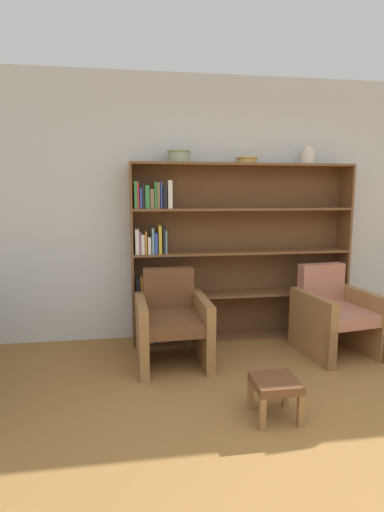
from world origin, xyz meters
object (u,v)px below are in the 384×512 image
(vase_tall, at_px, (308,156))
(footstool, at_px, (275,387))
(armchair_cushioned, at_px, (334,314))
(bowl_copper, at_px, (179,156))
(bowl_sage, at_px, (247,160))
(bookshelf, at_px, (223,254))
(armchair_leather, at_px, (172,322))

(vase_tall, relative_size, footstool, 0.61)
(vase_tall, xyz_separation_m, armchair_cushioned, (0.10, -0.53, -1.55))
(bowl_copper, bearing_deg, bowl_sage, 0.00)
(vase_tall, distance_m, footstool, 2.48)
(bookshelf, bearing_deg, vase_tall, -1.58)
(bowl_sage, bearing_deg, bowl_copper, -180.00)
(bowl_sage, height_order, footstool, bowl_sage)
(bookshelf, relative_size, armchair_leather, 2.76)
(bowl_copper, height_order, armchair_leather, bowl_copper)
(footstool, bearing_deg, bowl_copper, 106.64)
(armchair_leather, bearing_deg, vase_tall, -162.48)
(bowl_sage, distance_m, footstool, 2.30)
(vase_tall, distance_m, armchair_leather, 2.21)
(armchair_cushioned, height_order, footstool, armchair_cushioned)
(bowl_copper, distance_m, vase_tall, 1.35)
(armchair_leather, relative_size, footstool, 2.75)
(bookshelf, relative_size, bowl_copper, 9.85)
(footstool, bearing_deg, armchair_leather, 120.11)
(armchair_leather, relative_size, armchair_cushioned, 1.00)
(bowl_copper, height_order, vase_tall, vase_tall)
(bowl_copper, xyz_separation_m, armchair_leather, (-0.14, -0.53, -1.54))
(bowl_copper, bearing_deg, armchair_leather, -104.36)
(bowl_sage, height_order, vase_tall, vase_tall)
(bookshelf, bearing_deg, armchair_cushioned, -29.31)
(armchair_cushioned, bearing_deg, bookshelf, -37.58)
(bookshelf, height_order, armchair_leather, bookshelf)
(bookshelf, distance_m, bowl_copper, 1.11)
(armchair_leather, distance_m, armchair_cushioned, 1.59)
(bowl_copper, height_order, armchair_cushioned, bowl_copper)
(vase_tall, distance_m, armchair_cushioned, 1.64)
(bowl_copper, xyz_separation_m, footstool, (0.47, -1.58, -1.70))
(bowl_sage, relative_size, footstool, 0.74)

